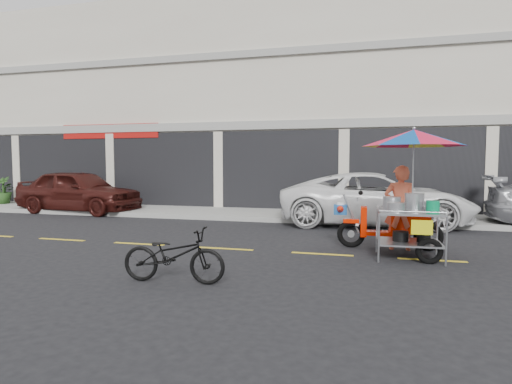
% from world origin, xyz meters
% --- Properties ---
extents(ground, '(90.00, 90.00, 0.00)m').
position_xyz_m(ground, '(0.00, 0.00, 0.00)').
color(ground, black).
extents(sidewalk, '(45.00, 3.00, 0.15)m').
position_xyz_m(sidewalk, '(0.00, 5.50, 0.07)').
color(sidewalk, gray).
rests_on(sidewalk, ground).
extents(shophouse_block, '(36.00, 8.11, 10.40)m').
position_xyz_m(shophouse_block, '(2.82, 10.59, 4.24)').
color(shophouse_block, beige).
rests_on(shophouse_block, ground).
extents(centerline, '(42.00, 0.10, 0.01)m').
position_xyz_m(centerline, '(0.00, 0.00, 0.00)').
color(centerline, gold).
rests_on(centerline, ground).
extents(maroon_sedan, '(4.63, 2.14, 1.54)m').
position_xyz_m(maroon_sedan, '(-9.13, 4.70, 0.77)').
color(maroon_sedan, '#38110E').
rests_on(maroon_sedan, ground).
extents(white_pickup, '(5.56, 2.86, 1.50)m').
position_xyz_m(white_pickup, '(1.03, 4.36, 0.75)').
color(white_pickup, white).
rests_on(white_pickup, ground).
extents(plant_tall, '(0.92, 0.81, 0.98)m').
position_xyz_m(plant_tall, '(-13.44, 5.76, 0.64)').
color(plant_tall, '#24471A').
rests_on(plant_tall, sidewalk).
extents(plant_short, '(0.71, 0.71, 1.07)m').
position_xyz_m(plant_short, '(-13.18, 5.39, 0.69)').
color(plant_short, '#24471A').
rests_on(plant_short, sidewalk).
extents(near_bicycle, '(1.61, 0.67, 0.83)m').
position_xyz_m(near_bicycle, '(-1.92, -2.55, 0.41)').
color(near_bicycle, black).
rests_on(near_bicycle, ground).
extents(food_vendor_rig, '(2.46, 1.93, 2.46)m').
position_xyz_m(food_vendor_rig, '(1.56, 0.38, 1.54)').
color(food_vendor_rig, black).
rests_on(food_vendor_rig, ground).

